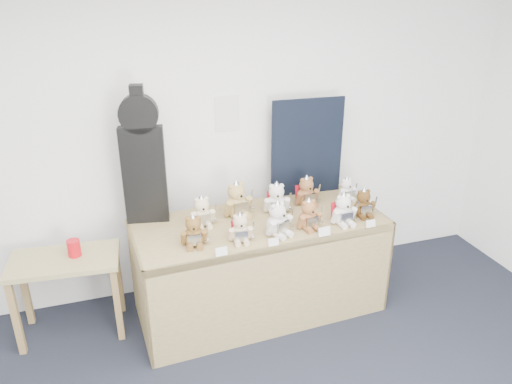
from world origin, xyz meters
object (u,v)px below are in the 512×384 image
object	(u,v)px
teddy_front_left	(240,229)
teddy_front_far_right	(343,210)
red_cup	(74,248)
teddy_front_end	(363,204)
display_table	(263,245)
teddy_back_end	(346,190)
teddy_front_far_left	(194,232)
teddy_back_centre_right	(276,200)
teddy_front_centre	(278,220)
teddy_front_right	(309,215)
side_table	(66,272)
guitar_case	(143,158)
teddy_back_right	(306,192)
teddy_back_left	(202,213)
teddy_back_centre_left	(237,201)

from	to	relation	value
teddy_front_left	teddy_front_far_right	size ratio (longest dim) A/B	0.89
red_cup	teddy_front_end	world-z (taller)	teddy_front_end
display_table	teddy_back_end	world-z (taller)	teddy_back_end
red_cup	teddy_front_far_left	world-z (taller)	teddy_front_far_left
teddy_back_centre_right	teddy_front_end	bearing A→B (deg)	-11.31
teddy_front_centre	teddy_front_far_right	xyz separation A→B (m)	(0.55, 0.01, -0.01)
red_cup	teddy_back_end	bearing A→B (deg)	-0.42
teddy_front_right	teddy_back_centre_right	world-z (taller)	teddy_back_centre_right
side_table	teddy_front_far_right	bearing A→B (deg)	-6.01
guitar_case	teddy_back_centre_right	world-z (taller)	guitar_case
guitar_case	teddy_front_far_right	bearing A→B (deg)	-9.32
teddy_front_right	teddy_front_far_right	size ratio (longest dim) A/B	0.95
teddy_back_end	side_table	bearing A→B (deg)	171.28
teddy_front_end	teddy_back_end	distance (m)	0.34
teddy_front_far_right	teddy_back_right	bearing A→B (deg)	103.89
teddy_back_left	teddy_front_centre	bearing A→B (deg)	-32.74
guitar_case	teddy_front_far_left	distance (m)	0.72
teddy_front_end	teddy_back_right	xyz separation A→B (m)	(-0.36, 0.34, 0.01)
teddy_front_end	teddy_back_left	distance (m)	1.31
display_table	guitar_case	size ratio (longest dim) A/B	1.88
red_cup	teddy_front_left	size ratio (longest dim) A/B	0.52
teddy_front_centre	teddy_back_centre_left	xyz separation A→B (m)	(-0.21, 0.41, 0.01)
teddy_front_right	teddy_back_end	xyz separation A→B (m)	(0.53, 0.40, -0.02)
display_table	teddy_front_far_left	bearing A→B (deg)	-170.01
red_cup	teddy_back_left	xyz separation A→B (m)	(0.98, -0.11, 0.21)
teddy_front_far_left	teddy_back_end	bearing A→B (deg)	22.96
teddy_front_centre	teddy_front_left	bearing A→B (deg)	160.49
display_table	teddy_front_left	size ratio (longest dim) A/B	8.14
side_table	teddy_back_end	size ratio (longest dim) A/B	3.79
teddy_front_far_right	teddy_back_centre_right	world-z (taller)	teddy_back_centre_right
teddy_front_right	teddy_back_centre_right	xyz separation A→B (m)	(-0.14, 0.33, 0.01)
side_table	teddy_front_right	distance (m)	1.93
teddy_front_right	teddy_back_centre_right	size ratio (longest dim) A/B	0.91
teddy_back_centre_left	teddy_back_right	size ratio (longest dim) A/B	1.16
side_table	red_cup	size ratio (longest dim) A/B	6.44
red_cup	teddy_back_right	xyz separation A→B (m)	(1.91, -0.01, 0.21)
teddy_front_far_right	guitar_case	bearing A→B (deg)	156.03
teddy_front_left	teddy_back_left	distance (m)	0.40
guitar_case	teddy_back_centre_right	bearing A→B (deg)	0.15
teddy_back_right	teddy_front_centre	bearing A→B (deg)	-140.62
teddy_front_centre	teddy_back_left	bearing A→B (deg)	125.76
display_table	teddy_back_left	distance (m)	0.56
teddy_front_centre	teddy_front_right	size ratio (longest dim) A/B	1.11
teddy_front_centre	teddy_back_right	size ratio (longest dim) A/B	1.05
teddy_back_centre_left	teddy_back_end	xyz separation A→B (m)	(1.00, 0.01, -0.04)
side_table	teddy_back_centre_right	size ratio (longest dim) A/B	2.85
display_table	teddy_front_end	size ratio (longest dim) A/B	7.86
teddy_front_right	red_cup	bearing A→B (deg)	158.15
teddy_back_right	teddy_back_end	bearing A→B (deg)	-7.55
side_table	teddy_back_left	size ratio (longest dim) A/B	3.09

